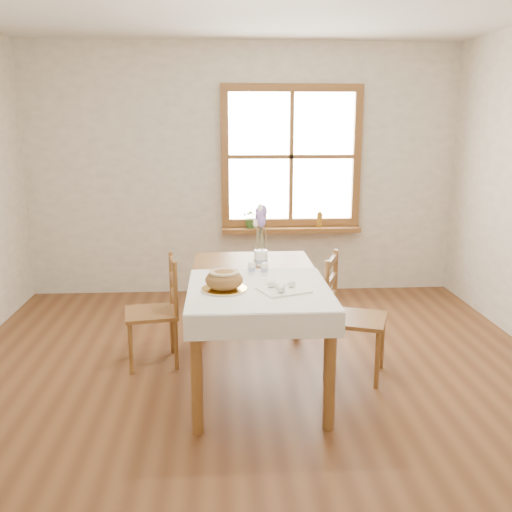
{
  "coord_description": "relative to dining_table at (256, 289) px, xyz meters",
  "views": [
    {
      "loc": [
        -0.23,
        -3.51,
        1.79
      ],
      "look_at": [
        0.0,
        0.3,
        0.9
      ],
      "focal_mm": 40.0,
      "sensor_mm": 36.0,
      "label": 1
    }
  ],
  "objects": [
    {
      "name": "ground",
      "position": [
        0.0,
        -0.3,
        -0.66
      ],
      "size": [
        5.0,
        5.0,
        0.0
      ],
      "primitive_type": "plane",
      "color": "brown",
      "rests_on": "ground"
    },
    {
      "name": "room_walls",
      "position": [
        0.0,
        -0.3,
        1.04
      ],
      "size": [
        4.6,
        5.1,
        2.65
      ],
      "color": "white",
      "rests_on": "ground"
    },
    {
      "name": "window",
      "position": [
        0.5,
        2.17,
        0.79
      ],
      "size": [
        1.46,
        0.08,
        1.46
      ],
      "color": "brown",
      "rests_on": "ground"
    },
    {
      "name": "window_sill",
      "position": [
        0.5,
        2.1,
        0.03
      ],
      "size": [
        1.46,
        0.2,
        0.05
      ],
      "color": "brown",
      "rests_on": "ground"
    },
    {
      "name": "dining_table",
      "position": [
        0.0,
        0.0,
        0.0
      ],
      "size": [
        0.9,
        1.6,
        0.75
      ],
      "color": "brown",
      "rests_on": "ground"
    },
    {
      "name": "table_linen",
      "position": [
        0.0,
        -0.3,
        0.09
      ],
      "size": [
        0.91,
        0.99,
        0.01
      ],
      "primitive_type": "cube",
      "color": "white",
      "rests_on": "dining_table"
    },
    {
      "name": "chair_left",
      "position": [
        -0.77,
        0.3,
        -0.25
      ],
      "size": [
        0.46,
        0.45,
        0.82
      ],
      "primitive_type": null,
      "rotation": [
        0.0,
        0.0,
        -1.4
      ],
      "color": "brown",
      "rests_on": "ground"
    },
    {
      "name": "chair_right",
      "position": [
        0.72,
        -0.0,
        -0.22
      ],
      "size": [
        0.55,
        0.54,
        0.89
      ],
      "primitive_type": null,
      "rotation": [
        0.0,
        0.0,
        1.21
      ],
      "color": "brown",
      "rests_on": "ground"
    },
    {
      "name": "bread_plate",
      "position": [
        -0.22,
        -0.35,
        0.1
      ],
      "size": [
        0.32,
        0.32,
        0.01
      ],
      "primitive_type": "cylinder",
      "rotation": [
        0.0,
        0.0,
        0.14
      ],
      "color": "white",
      "rests_on": "table_linen"
    },
    {
      "name": "bread_loaf",
      "position": [
        -0.22,
        -0.35,
        0.18
      ],
      "size": [
        0.24,
        0.24,
        0.13
      ],
      "primitive_type": "ellipsoid",
      "color": "olive",
      "rests_on": "bread_plate"
    },
    {
      "name": "egg_napkin",
      "position": [
        0.15,
        -0.38,
        0.1
      ],
      "size": [
        0.36,
        0.33,
        0.01
      ],
      "primitive_type": "cube",
      "rotation": [
        0.0,
        0.0,
        0.36
      ],
      "color": "white",
      "rests_on": "table_linen"
    },
    {
      "name": "eggs",
      "position": [
        0.15,
        -0.38,
        0.13
      ],
      "size": [
        0.28,
        0.27,
        0.05
      ],
      "primitive_type": null,
      "rotation": [
        0.0,
        0.0,
        0.36
      ],
      "color": "white",
      "rests_on": "egg_napkin"
    },
    {
      "name": "salt_shaker",
      "position": [
        -0.03,
        0.03,
        0.14
      ],
      "size": [
        0.07,
        0.07,
        0.1
      ],
      "primitive_type": "cylinder",
      "rotation": [
        0.0,
        0.0,
        -0.32
      ],
      "color": "white",
      "rests_on": "table_linen"
    },
    {
      "name": "pepper_shaker",
      "position": [
        0.06,
        0.0,
        0.14
      ],
      "size": [
        0.06,
        0.06,
        0.09
      ],
      "primitive_type": "cylinder",
      "rotation": [
        0.0,
        0.0,
        0.22
      ],
      "color": "white",
      "rests_on": "table_linen"
    },
    {
      "name": "flower_vase",
      "position": [
        0.06,
        0.31,
        0.14
      ],
      "size": [
        0.12,
        0.12,
        0.11
      ],
      "primitive_type": "cylinder",
      "rotation": [
        0.0,
        0.0,
        -0.27
      ],
      "color": "white",
      "rests_on": "dining_table"
    },
    {
      "name": "lavender_bouquet",
      "position": [
        0.06,
        0.31,
        0.36
      ],
      "size": [
        0.18,
        0.18,
        0.33
      ],
      "primitive_type": null,
      "color": "#8260AA",
      "rests_on": "flower_vase"
    },
    {
      "name": "potted_plant",
      "position": [
        0.08,
        2.1,
        0.14
      ],
      "size": [
        0.2,
        0.22,
        0.17
      ],
      "primitive_type": "imported",
      "rotation": [
        0.0,
        0.0,
        0.0
      ],
      "color": "#3B6E2C",
      "rests_on": "window_sill"
    },
    {
      "name": "amber_bottle",
      "position": [
        0.8,
        2.1,
        0.13
      ],
      "size": [
        0.07,
        0.07,
        0.17
      ],
      "primitive_type": "cylinder",
      "rotation": [
        0.0,
        0.0,
        0.12
      ],
      "color": "#AA731F",
      "rests_on": "window_sill"
    }
  ]
}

